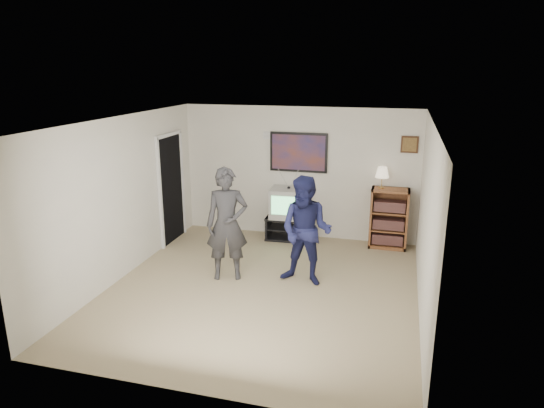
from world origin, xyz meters
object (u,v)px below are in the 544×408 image
at_px(media_stand, 289,228).
at_px(crt_television, 289,203).
at_px(bookshelf, 389,218).
at_px(person_short, 306,231).
at_px(person_tall, 227,224).

xyz_separation_m(media_stand, crt_television, (-0.02, 0.00, 0.50)).
relative_size(bookshelf, person_short, 0.66).
distance_m(bookshelf, person_short, 2.24).
relative_size(crt_television, person_tall, 0.38).
distance_m(person_tall, person_short, 1.22).
height_order(media_stand, bookshelf, bookshelf).
bearing_deg(person_tall, media_stand, 56.49).
height_order(crt_television, person_tall, person_tall).
bearing_deg(media_stand, person_tall, -107.86).
bearing_deg(bookshelf, media_stand, -178.44).
bearing_deg(person_short, crt_television, 118.56).
xyz_separation_m(crt_television, person_tall, (-0.51, -1.97, 0.16)).
distance_m(crt_television, bookshelf, 1.87).
distance_m(bookshelf, person_tall, 3.13).
relative_size(crt_television, bookshelf, 0.60).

